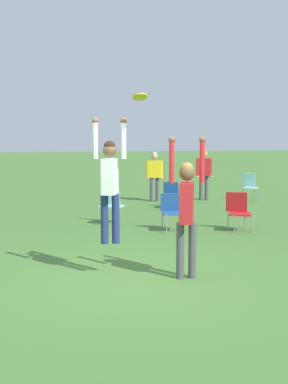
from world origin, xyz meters
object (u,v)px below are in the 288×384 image
camping_chair_2 (172,209)px  person_jumping (110,178)px  camping_chair_4 (238,209)px  camping_chair_3 (111,202)px  person_defending (187,203)px  person_spectator_far (154,172)px  frisbee (140,97)px  camping_chair_0 (172,193)px  person_spectator_near (204,170)px  camping_chair_1 (250,185)px

camping_chair_2 → person_jumping: bearing=71.3°
camping_chair_2 → camping_chair_4: bearing=178.6°
camping_chair_3 → camping_chair_4: same height
person_jumping → person_defending: bearing=-90.0°
person_jumping → camping_chair_3: (0.71, 4.92, -1.02)m
person_spectator_far → camping_chair_2: bearing=-85.1°
person_spectator_far → frisbee: bearing=-90.7°
frisbee → camping_chair_3: (0.31, 5.29, -2.24)m
person_spectator_far → camping_chair_4: bearing=-69.4°
camping_chair_0 → person_spectator_near: person_spectator_near is taller
camping_chair_0 → person_spectator_far: bearing=-59.0°
frisbee → person_spectator_far: bearing=75.9°
person_spectator_near → person_jumping: bearing=-93.4°
person_defending → person_spectator_near: (3.33, 9.36, -0.14)m
person_defending → camping_chair_3: (-0.41, 5.32, -0.64)m
camping_chair_4 → person_defending: bearing=80.4°
frisbee → camping_chair_1: frisbee is taller
frisbee → camping_chair_0: 8.37m
frisbee → person_spectator_near: 10.32m
camping_chair_1 → camping_chair_3: size_ratio=1.03×
camping_chair_0 → person_spectator_near: (1.55, 1.68, 0.56)m
frisbee → camping_chair_4: bearing=50.5°
camping_chair_0 → camping_chair_2: bearing=100.7°
camping_chair_3 → person_spectator_far: person_spectator_far is taller
camping_chair_2 → person_defending: bearing=88.0°
camping_chair_0 → camping_chair_4: bearing=123.3°
person_jumping → person_defending: (1.12, -0.40, -0.37)m
person_jumping → camping_chair_0: bearing=-2.1°
person_jumping → camping_chair_4: 4.91m
person_defending → camping_chair_0: size_ratio=2.80×
camping_chair_3 → person_spectator_far: 4.53m
person_spectator_near → camping_chair_4: bearing=-77.0°
person_jumping → person_spectator_far: size_ratio=1.20×
camping_chair_0 → camping_chair_3: 3.22m
camping_chair_0 → camping_chair_3: (-2.19, -2.36, 0.06)m
person_jumping → camping_chair_2: 4.24m
camping_chair_0 → person_spectator_far: (-0.16, 1.66, 0.51)m
frisbee → camping_chair_2: (1.54, 3.99, -2.26)m
person_spectator_near → person_spectator_far: person_spectator_near is taller
frisbee → person_spectator_far: size_ratio=0.14×
person_jumping → person_defending: person_jumping is taller
camping_chair_4 → person_spectator_near: size_ratio=0.51×
camping_chair_1 → person_spectator_near: 1.62m
person_defending → frisbee: frisbee is taller
camping_chair_1 → person_spectator_far: size_ratio=0.56×
camping_chair_1 → camping_chair_3: bearing=67.2°
camping_chair_2 → camping_chair_4: size_ratio=0.97×
person_spectator_near → person_defending: bearing=-86.6°
camping_chair_3 → person_defending: bearing=127.6°
person_jumping → camping_chair_1: 10.54m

